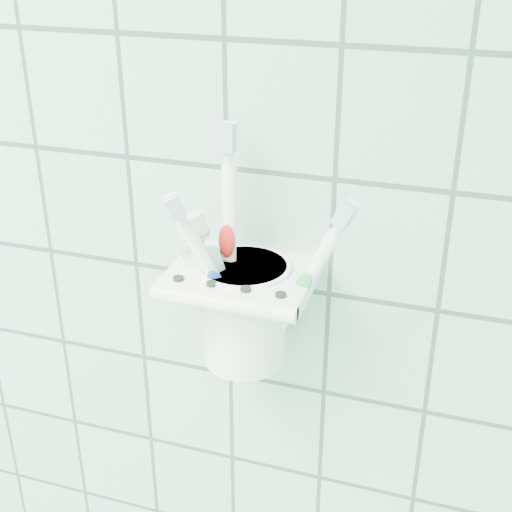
{
  "coord_description": "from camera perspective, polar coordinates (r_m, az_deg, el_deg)",
  "views": [
    {
      "loc": [
        0.83,
        0.61,
        1.59
      ],
      "look_at": [
        0.67,
        1.1,
        1.33
      ],
      "focal_mm": 50.0,
      "sensor_mm": 36.0,
      "label": 1
    }
  ],
  "objects": [
    {
      "name": "toothbrush_orange",
      "position": [
        0.64,
        0.73,
        -0.44
      ],
      "size": [
        0.08,
        0.04,
        0.19
      ],
      "rotation": [
        0.02,
        0.45,
        -0.26
      ],
      "color": "white",
      "rests_on": "cup"
    },
    {
      "name": "toothbrush_blue",
      "position": [
        0.64,
        -2.37,
        0.87
      ],
      "size": [
        0.02,
        0.03,
        0.22
      ],
      "rotation": [
        -0.08,
        -0.01,
        0.01
      ],
      "color": "white",
      "rests_on": "cup"
    },
    {
      "name": "cup",
      "position": [
        0.67,
        -0.95,
        -4.26
      ],
      "size": [
        0.09,
        0.09,
        0.1
      ],
      "color": "white",
      "rests_on": "holder_bracket"
    },
    {
      "name": "toothbrush_pink",
      "position": [
        0.63,
        0.17,
        -1.22
      ],
      "size": [
        0.07,
        0.04,
        0.18
      ],
      "rotation": [
        -0.04,
        -0.42,
        0.54
      ],
      "color": "white",
      "rests_on": "cup"
    },
    {
      "name": "toothpaste_tube",
      "position": [
        0.64,
        -1.91,
        -1.94
      ],
      "size": [
        0.07,
        0.04,
        0.15
      ],
      "rotation": [
        0.08,
        -0.29,
        -0.38
      ],
      "color": "silver",
      "rests_on": "cup"
    },
    {
      "name": "holder_bracket",
      "position": [
        0.65,
        -1.12,
        -1.81
      ],
      "size": [
        0.13,
        0.11,
        0.04
      ],
      "color": "white",
      "rests_on": "wall_back"
    }
  ]
}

